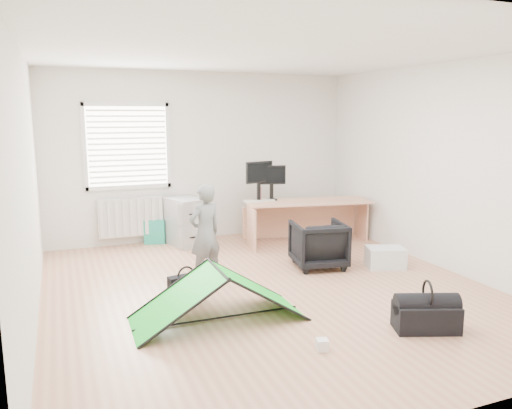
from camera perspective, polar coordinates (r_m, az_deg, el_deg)
name	(u,v)px	position (r m, az deg, el deg)	size (l,w,h in m)	color
ground	(269,289)	(5.96, 1.45, -9.67)	(5.50, 5.50, 0.00)	tan
back_wall	(203,157)	(8.23, -6.10, 5.46)	(5.00, 0.02, 2.70)	silver
window	(128,146)	(7.93, -14.47, 6.47)	(1.20, 0.06, 1.20)	silver
radiator	(131,217)	(8.04, -14.08, -1.39)	(1.00, 0.12, 0.60)	silver
desk	(308,222)	(8.04, 5.97, -1.95)	(1.98, 0.63, 0.68)	tan
filing_cabinet	(187,221)	(7.92, -7.95, -1.92)	(0.48, 0.64, 0.74)	#A7AAAC
monitor_left	(259,187)	(7.86, 0.31, 2.05)	(0.48, 0.11, 0.46)	black
monitor_right	(272,188)	(7.96, 1.78, 1.95)	(0.43, 0.09, 0.41)	black
keyboard	(259,201)	(7.87, 0.37, 0.43)	(0.48, 0.16, 0.02)	beige
thermos	(260,194)	(7.91, 0.42, 1.22)	(0.06, 0.06, 0.22)	#BC6974
office_chair	(318,244)	(6.76, 7.15, -4.54)	(0.67, 0.69, 0.63)	black
person	(205,233)	(6.11, -5.84, -3.28)	(0.44, 0.29, 1.21)	slate
kite	(218,294)	(5.06, -4.36, -10.20)	(1.71, 0.75, 0.53)	#13C827
storage_crate	(385,257)	(6.95, 14.57, -5.88)	(0.49, 0.34, 0.27)	silver
tote_bag	(155,232)	(8.10, -11.52, -3.06)	(0.32, 0.14, 0.38)	teal
laptop_bag	(186,288)	(5.61, -7.97, -9.43)	(0.40, 0.12, 0.30)	black
white_box	(322,345)	(4.56, 7.57, -15.61)	(0.10, 0.10, 0.10)	silver
duffel_bag	(426,317)	(5.12, 18.86, -12.10)	(0.59, 0.30, 0.26)	black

